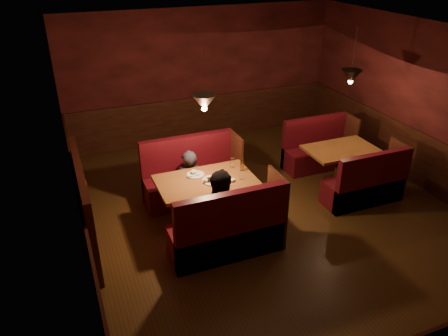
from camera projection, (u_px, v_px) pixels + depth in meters
name	position (u px, v px, depth m)	size (l,w,h in m)	color
room	(260.00, 160.00, 6.75)	(6.02, 7.02, 2.92)	#4E341D
main_table	(207.00, 190.00, 6.79)	(1.51, 0.91, 1.05)	brown
main_bench_far	(192.00, 180.00, 7.62)	(1.66, 0.59, 1.13)	#490C16
main_bench_near	(229.00, 234.00, 6.21)	(1.66, 0.59, 1.13)	#490C16
second_table	(340.00, 158.00, 8.01)	(1.28, 0.82, 0.72)	brown
second_bench_far	(317.00, 151.00, 8.75)	(1.41, 0.53, 1.01)	#490C16
second_bench_near	(366.00, 186.00, 7.49)	(1.41, 0.53, 1.01)	#490C16
diner_a	(189.00, 169.00, 7.24)	(0.51, 0.33, 1.39)	#2C2C38
diner_b	(224.00, 201.00, 6.17)	(0.77, 0.60, 1.59)	black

